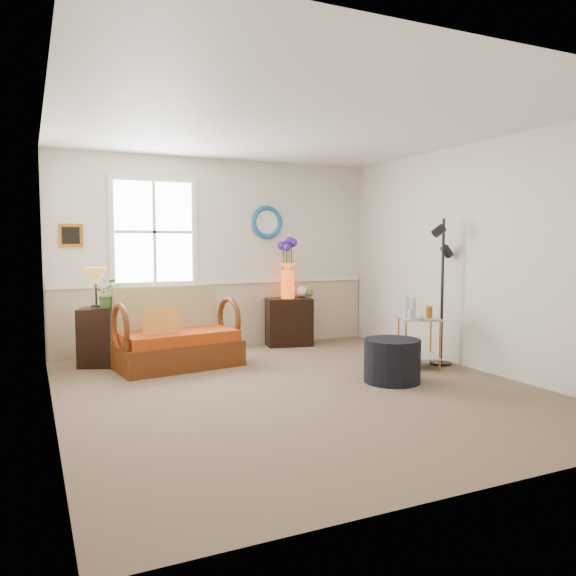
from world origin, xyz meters
name	(u,v)px	position (x,y,z in m)	size (l,w,h in m)	color
floor	(299,390)	(0.00, 0.00, 0.00)	(4.50, 5.00, 0.01)	brown
ceiling	(299,124)	(0.00, 0.00, 2.60)	(4.50, 5.00, 0.01)	white
walls	(299,259)	(0.00, 0.00, 1.30)	(4.51, 5.01, 2.60)	silver
wainscot	(221,315)	(0.00, 2.48, 0.45)	(4.46, 0.02, 0.90)	tan
chair_rail	(221,282)	(0.00, 2.47, 0.92)	(4.46, 0.04, 0.06)	white
window	(154,232)	(-0.90, 2.47, 1.60)	(1.14, 0.06, 1.44)	white
picture	(71,235)	(-1.92, 2.48, 1.55)	(0.28, 0.03, 0.28)	#C17518
mirror	(267,222)	(0.70, 2.48, 1.75)	(0.47, 0.47, 0.07)	#198CC4
loveseat	(177,328)	(-0.84, 1.53, 0.46)	(1.40, 0.79, 0.92)	#4B2713
throw_pillow	(161,326)	(-1.05, 1.43, 0.51)	(0.41, 0.10, 0.41)	orange
lamp_stand	(97,337)	(-1.69, 1.98, 0.34)	(0.39, 0.39, 0.69)	black
table_lamp	(96,288)	(-1.69, 1.96, 0.93)	(0.26, 0.26, 0.48)	gold
potted_plant	(109,297)	(-1.56, 1.89, 0.83)	(0.32, 0.36, 0.28)	#3D6428
cabinet	(289,322)	(0.93, 2.23, 0.34)	(0.63, 0.40, 0.67)	black
flower_vase	(288,269)	(0.92, 2.25, 1.09)	(0.25, 0.25, 0.84)	#F24D0F
side_table	(419,343)	(1.72, 0.31, 0.29)	(0.46, 0.46, 0.59)	#B0873A
tabletop_items	(419,308)	(1.71, 0.30, 0.71)	(0.40, 0.40, 0.24)	silver
floor_lamp	(442,292)	(2.05, 0.32, 0.87)	(0.25, 0.25, 1.75)	black
ottoman	(392,361)	(1.02, -0.14, 0.23)	(0.59, 0.59, 0.45)	black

